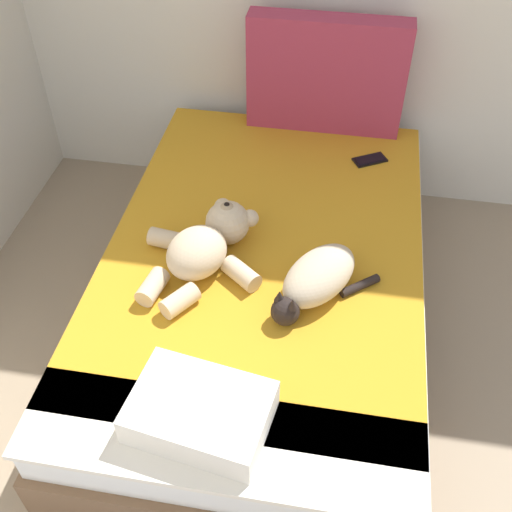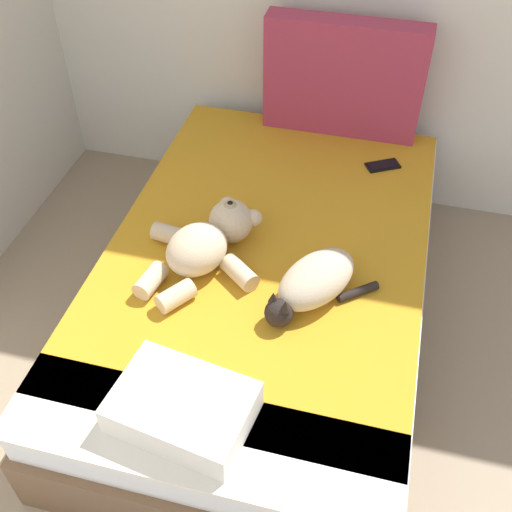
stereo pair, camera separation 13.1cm
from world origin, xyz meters
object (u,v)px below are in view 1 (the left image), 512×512
(bed, at_px, (264,290))
(patterned_cushion, at_px, (326,75))
(cat, at_px, (316,279))
(teddy_bear, at_px, (206,245))
(cell_phone, at_px, (370,160))
(throw_pillow, at_px, (200,412))

(bed, bearing_deg, patterned_cushion, 81.37)
(patterned_cushion, height_order, cat, patterned_cushion)
(teddy_bear, bearing_deg, cat, -13.22)
(patterned_cushion, xyz_separation_m, cat, (0.08, -1.10, -0.20))
(cat, height_order, teddy_bear, teddy_bear)
(teddy_bear, bearing_deg, cell_phone, 52.28)
(bed, height_order, teddy_bear, teddy_bear)
(throw_pillow, bearing_deg, patterned_cushion, 83.14)
(teddy_bear, distance_m, throw_pillow, 0.69)
(bed, height_order, cat, cat)
(patterned_cushion, relative_size, teddy_bear, 1.27)
(patterned_cushion, xyz_separation_m, teddy_bear, (-0.34, -1.00, -0.19))
(cat, bearing_deg, teddy_bear, 166.78)
(bed, relative_size, cell_phone, 11.96)
(patterned_cushion, bearing_deg, cat, -85.92)
(patterned_cushion, distance_m, throw_pillow, 1.70)
(teddy_bear, distance_m, cell_phone, 0.95)
(teddy_bear, bearing_deg, bed, 26.47)
(throw_pillow, bearing_deg, cat, 64.05)
(teddy_bear, xyz_separation_m, throw_pillow, (0.14, -0.67, -0.02))
(patterned_cushion, relative_size, cat, 1.76)
(cat, xyz_separation_m, cell_phone, (0.16, 0.85, -0.07))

